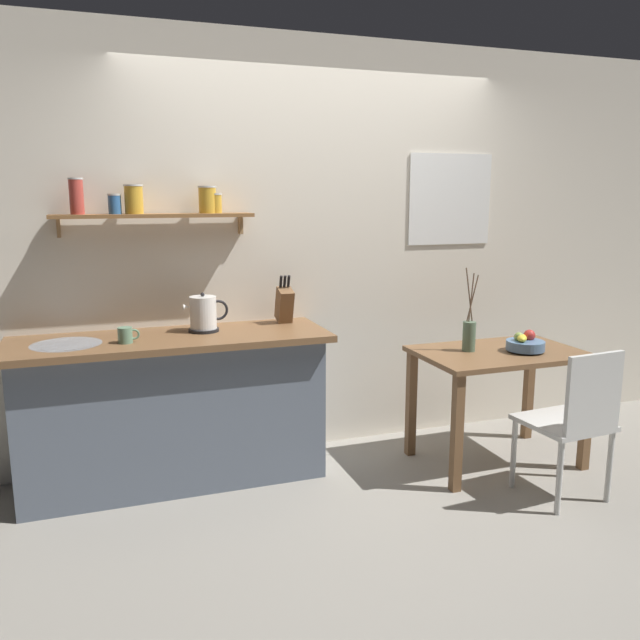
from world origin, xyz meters
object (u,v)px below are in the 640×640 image
object	(u,v)px
twig_vase	(469,335)
coffee_mug_by_sink	(126,335)
dining_table	(499,370)
knife_block	(284,304)
electric_kettle	(204,314)
dining_chair_near	(575,417)
fruit_bowl	(525,344)

from	to	relation	value
twig_vase	coffee_mug_by_sink	bearing A→B (deg)	173.98
dining_table	knife_block	bearing A→B (deg)	157.10
electric_kettle	dining_chair_near	bearing A→B (deg)	-29.38
dining_table	twig_vase	distance (m)	0.30
fruit_bowl	knife_block	xyz separation A→B (m)	(-1.39, 0.60, 0.23)
knife_block	fruit_bowl	bearing A→B (deg)	-23.39
fruit_bowl	coffee_mug_by_sink	size ratio (longest dim) A/B	2.01
dining_chair_near	fruit_bowl	xyz separation A→B (m)	(0.05, 0.54, 0.30)
fruit_bowl	electric_kettle	world-z (taller)	electric_kettle
dining_table	electric_kettle	world-z (taller)	electric_kettle
electric_kettle	knife_block	xyz separation A→B (m)	(0.53, 0.09, 0.02)
coffee_mug_by_sink	electric_kettle	bearing A→B (deg)	19.75
knife_block	dining_table	bearing A→B (deg)	-22.90
dining_chair_near	coffee_mug_by_sink	distance (m)	2.53
electric_kettle	coffee_mug_by_sink	xyz separation A→B (m)	(-0.46, -0.16, -0.06)
fruit_bowl	twig_vase	bearing A→B (deg)	157.32
dining_table	knife_block	xyz separation A→B (m)	(-1.26, 0.53, 0.41)
dining_chair_near	twig_vase	xyz separation A→B (m)	(-0.27, 0.67, 0.35)
twig_vase	knife_block	distance (m)	1.18
dining_chair_near	coffee_mug_by_sink	bearing A→B (deg)	159.13
dining_table	electric_kettle	size ratio (longest dim) A/B	3.84
dining_table	fruit_bowl	distance (m)	0.23
twig_vase	electric_kettle	size ratio (longest dim) A/B	1.97
dining_chair_near	fruit_bowl	bearing A→B (deg)	84.66
coffee_mug_by_sink	fruit_bowl	bearing A→B (deg)	-8.41
dining_table	knife_block	distance (m)	1.42
dining_table	dining_chair_near	world-z (taller)	dining_chair_near
coffee_mug_by_sink	twig_vase	bearing A→B (deg)	-6.02
dining_chair_near	electric_kettle	size ratio (longest dim) A/B	3.31
electric_kettle	dining_table	bearing A→B (deg)	-14.01
electric_kettle	knife_block	world-z (taller)	knife_block
dining_chair_near	knife_block	distance (m)	1.84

